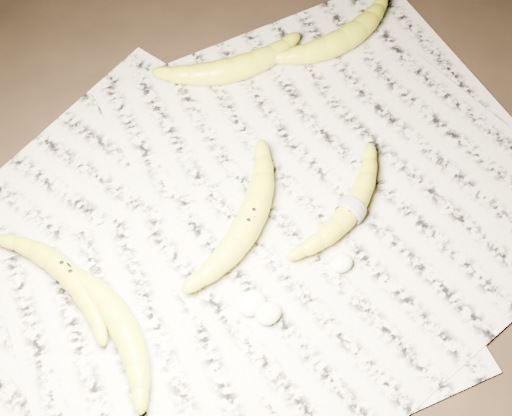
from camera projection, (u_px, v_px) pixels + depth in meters
ground at (272, 228)px, 0.99m from camera, size 3.00×3.00×0.00m
newspaper_patch at (248, 218)px, 1.00m from camera, size 0.90×0.70×0.01m
banana_left_a at (67, 272)px, 0.93m from camera, size 0.09×0.20×0.03m
banana_left_b at (119, 320)px, 0.89m from camera, size 0.07×0.20×0.04m
banana_center at (250, 220)px, 0.97m from camera, size 0.22×0.17×0.04m
banana_taped at (351, 209)px, 0.98m from camera, size 0.20×0.11×0.03m
banana_upper_a at (233, 68)px, 1.11m from camera, size 0.21×0.12×0.04m
banana_upper_b at (343, 38)px, 1.14m from camera, size 0.20×0.07×0.04m
measuring_tape at (351, 209)px, 0.98m from camera, size 0.02×0.04×0.04m
flesh_chunk_a at (251, 302)px, 0.91m from camera, size 0.04×0.03×0.02m
flesh_chunk_b at (268, 312)px, 0.91m from camera, size 0.04×0.03×0.02m
flesh_chunk_c at (342, 262)px, 0.95m from camera, size 0.03×0.03×0.02m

